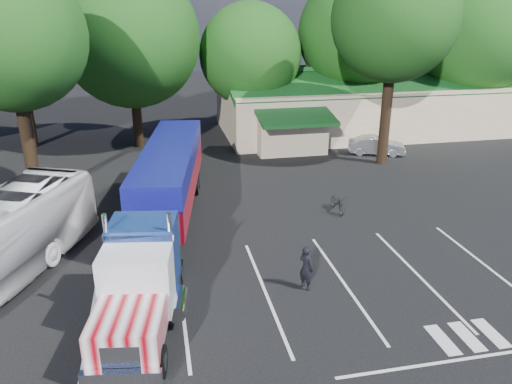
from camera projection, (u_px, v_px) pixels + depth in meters
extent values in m
plane|color=black|center=(239.00, 228.00, 24.65)|extent=(120.00, 120.00, 0.00)
cube|color=beige|center=(363.00, 106.00, 43.05)|extent=(24.00, 11.00, 4.00)
cube|color=#154B1D|center=(377.00, 81.00, 39.96)|extent=(24.20, 6.25, 2.10)
cube|color=#154B1D|center=(354.00, 73.00, 44.35)|extent=(24.20, 6.25, 2.10)
cube|color=beige|center=(291.00, 134.00, 36.54)|extent=(5.00, 2.50, 2.80)
cube|color=#154B1D|center=(296.00, 117.00, 34.82)|extent=(5.40, 3.19, 0.80)
cylinder|color=black|center=(30.00, 121.00, 37.78)|extent=(0.70, 0.70, 4.00)
sphere|color=#134213|center=(18.00, 51.00, 35.94)|extent=(8.40, 8.40, 8.40)
cylinder|color=black|center=(137.00, 119.00, 37.77)|extent=(0.70, 0.70, 4.30)
sphere|color=#134213|center=(130.00, 38.00, 35.66)|extent=(10.00, 10.00, 10.00)
cylinder|color=black|center=(250.00, 115.00, 40.78)|extent=(0.70, 0.70, 3.60)
sphere|color=#134213|center=(250.00, 54.00, 39.07)|extent=(8.00, 8.00, 8.00)
cylinder|color=black|center=(352.00, 104.00, 42.77)|extent=(0.70, 0.70, 4.50)
sphere|color=#134213|center=(357.00, 33.00, 40.69)|extent=(9.60, 9.60, 9.60)
cylinder|color=black|center=(465.00, 106.00, 43.67)|extent=(0.70, 0.70, 3.90)
sphere|color=#134213|center=(475.00, 36.00, 41.58)|extent=(10.40, 10.40, 10.40)
cylinder|color=black|center=(29.00, 148.00, 27.09)|extent=(0.70, 0.70, 6.00)
sphere|color=#134213|center=(10.00, 36.00, 25.01)|extent=(7.60, 7.60, 7.60)
cylinder|color=black|center=(386.00, 117.00, 33.44)|extent=(0.70, 0.70, 6.50)
sphere|color=#134213|center=(395.00, 18.00, 31.21)|extent=(8.00, 8.00, 8.00)
cube|color=black|center=(142.00, 306.00, 17.10)|extent=(1.92, 6.48, 0.23)
cube|color=white|center=(121.00, 379.00, 13.92)|extent=(2.30, 0.59, 0.50)
cube|color=white|center=(121.00, 358.00, 13.90)|extent=(1.10, 0.28, 0.82)
cube|color=white|center=(128.00, 330.00, 14.82)|extent=(2.43, 2.51, 1.05)
cube|color=silver|center=(137.00, 281.00, 16.33)|extent=(2.50, 1.81, 2.11)
cube|color=black|center=(132.00, 279.00, 15.61)|extent=(2.09, 0.41, 0.92)
cube|color=white|center=(138.00, 238.00, 16.63)|extent=(2.37, 0.47, 0.23)
cube|color=navy|center=(145.00, 253.00, 17.81)|extent=(2.55, 2.17, 2.47)
cylinder|color=white|center=(109.00, 256.00, 16.88)|extent=(0.19, 0.19, 3.12)
cylinder|color=white|center=(171.00, 255.00, 16.96)|extent=(0.19, 0.19, 3.12)
cylinder|color=white|center=(106.00, 305.00, 17.13)|extent=(0.83, 1.54, 0.60)
cylinder|color=white|center=(178.00, 304.00, 17.23)|extent=(0.83, 1.54, 0.60)
cube|color=silver|center=(171.00, 181.00, 25.28)|extent=(4.22, 11.96, 1.37)
cube|color=#110B6A|center=(169.00, 157.00, 24.84)|extent=(4.22, 11.96, 1.10)
cube|color=black|center=(180.00, 178.00, 29.30)|extent=(1.60, 3.34, 0.32)
cube|color=black|center=(144.00, 249.00, 21.11)|extent=(0.13, 0.13, 1.28)
cube|color=black|center=(174.00, 249.00, 21.16)|extent=(0.13, 0.13, 1.28)
cube|color=white|center=(183.00, 172.00, 31.40)|extent=(2.19, 0.46, 0.11)
cylinder|color=black|center=(94.00, 364.00, 14.64)|extent=(0.48, 1.05, 1.01)
cylinder|color=black|center=(160.00, 362.00, 14.72)|extent=(0.48, 1.05, 1.01)
cylinder|color=black|center=(123.00, 287.00, 18.58)|extent=(0.48, 1.05, 1.01)
cylinder|color=black|center=(175.00, 286.00, 18.66)|extent=(0.48, 1.05, 1.01)
cylinder|color=black|center=(129.00, 273.00, 19.52)|extent=(0.48, 1.05, 1.01)
cylinder|color=black|center=(178.00, 272.00, 19.60)|extent=(0.48, 1.05, 1.01)
cylinder|color=black|center=(162.00, 187.00, 28.67)|extent=(0.48, 1.05, 1.01)
cylinder|color=black|center=(195.00, 186.00, 28.75)|extent=(0.48, 1.05, 1.01)
cylinder|color=black|center=(164.00, 180.00, 29.70)|extent=(0.48, 1.05, 1.01)
cylinder|color=black|center=(197.00, 180.00, 29.78)|extent=(0.48, 1.05, 1.01)
imported|color=black|center=(306.00, 267.00, 19.14)|extent=(0.70, 0.79, 1.81)
imported|color=black|center=(338.00, 203.00, 26.43)|extent=(0.67, 1.87, 0.98)
imported|color=#A5A7AD|center=(377.00, 146.00, 36.29)|extent=(4.27, 2.69, 1.33)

